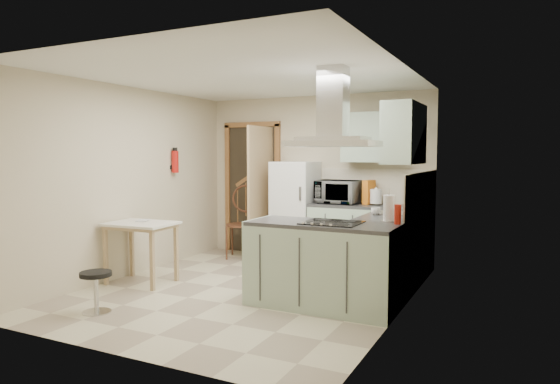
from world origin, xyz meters
The scene contains 28 objects.
floor centered at (0.00, 0.00, 0.00)m, with size 4.20×4.20×0.00m, color beige.
ceiling centered at (0.00, 0.00, 2.50)m, with size 4.20×4.20×0.00m, color silver.
back_wall centered at (0.00, 2.10, 1.25)m, with size 3.60×3.60×0.00m, color #C5B799.
left_wall centered at (-1.80, 0.00, 1.25)m, with size 4.20×4.20×0.00m, color #C5B799.
right_wall centered at (1.80, 0.00, 1.25)m, with size 4.20×4.20×0.00m, color #C5B799.
doorway centered at (-1.10, 2.07, 1.05)m, with size 1.10×0.12×2.10m, color brown.
fridge centered at (-0.20, 1.80, 0.75)m, with size 0.60×0.60×1.50m, color white.
counter_back centered at (0.66, 1.80, 0.45)m, with size 1.08×0.60×0.90m, color #9EB2A0.
counter_right centered at (1.50, 1.12, 0.45)m, with size 0.60×1.95×0.90m, color #9EB2A0.
splashback centered at (0.96, 2.09, 1.15)m, with size 1.68×0.02×0.50m, color beige.
wall_cabinet_back centered at (0.95, 1.93, 1.85)m, with size 0.85×0.35×0.70m, color #9EB2A0.
wall_cabinet_right centered at (1.62, 0.85, 1.85)m, with size 0.35×0.90×0.70m, color #9EB2A0.
peninsula centered at (1.02, -0.18, 0.45)m, with size 1.55×0.65×0.90m, color #9EB2A0.
hob centered at (1.12, -0.18, 0.91)m, with size 0.58×0.50×0.01m, color black.
extractor_hood centered at (1.12, -0.18, 1.72)m, with size 0.90×0.55×0.10m, color silver.
sink centered at (1.50, 0.95, 0.91)m, with size 0.45×0.40×0.01m, color silver.
fire_extinguisher centered at (-1.74, 0.90, 1.50)m, with size 0.10×0.10×0.32m, color #B2140F.
drop_leaf_table centered at (-1.37, -0.27, 0.38)m, with size 0.82×0.61×0.76m, color #D9A786.
bentwood_chair centered at (-1.05, 1.61, 0.51)m, with size 0.46×0.46×1.03m, color #481E18.
stool centered at (-0.98, -1.38, 0.21)m, with size 0.32×0.32×0.43m, color black.
microwave centered at (0.47, 1.82, 1.07)m, with size 0.60×0.41×0.33m, color black.
kettle centered at (1.03, 1.84, 1.02)m, with size 0.17×0.17×0.24m, color white.
cereal_box centered at (0.91, 1.89, 1.07)m, with size 0.09×0.23×0.34m, color orange.
soap_bottle centered at (1.58, 1.51, 0.99)m, with size 0.08×0.09×0.19m, color #A9A9B5.
paper_towel centered at (1.62, 0.20, 1.05)m, with size 0.11×0.11×0.29m, color white.
cup centered at (1.34, 0.71, 0.94)m, with size 0.11×0.11×0.09m, color white.
red_bottle centered at (1.75, 0.05, 1.00)m, with size 0.07×0.07×0.20m, color #AD1D0E.
book centered at (-1.51, -0.18, 0.81)m, with size 0.15×0.20×0.09m, color #933141.
Camera 1 is at (2.91, -5.01, 1.62)m, focal length 32.00 mm.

